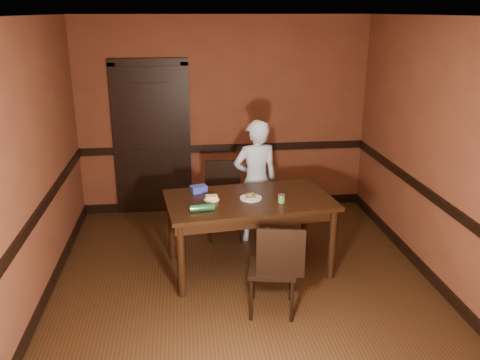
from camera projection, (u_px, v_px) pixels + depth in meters
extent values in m
cube|color=black|center=(244.00, 285.00, 5.34)|extent=(4.00, 4.50, 0.01)
cube|color=silver|center=(245.00, 16.00, 4.48)|extent=(4.00, 4.50, 0.01)
cube|color=brown|center=(224.00, 116.00, 7.03)|extent=(4.00, 0.02, 2.70)
cube|color=brown|center=(295.00, 277.00, 2.79)|extent=(4.00, 0.02, 2.70)
cube|color=brown|center=(30.00, 169.00, 4.69)|extent=(0.02, 4.50, 2.70)
cube|color=brown|center=(440.00, 155.00, 5.13)|extent=(0.02, 4.50, 2.70)
cube|color=black|center=(224.00, 148.00, 7.16)|extent=(4.00, 0.03, 0.10)
cube|color=black|center=(38.00, 214.00, 4.83)|extent=(0.03, 4.50, 0.10)
cube|color=black|center=(433.00, 197.00, 5.28)|extent=(0.03, 4.50, 0.10)
cube|color=black|center=(225.00, 203.00, 7.43)|extent=(4.00, 0.03, 0.12)
cube|color=black|center=(48.00, 292.00, 5.10)|extent=(0.03, 4.50, 0.12)
cube|color=black|center=(424.00, 269.00, 5.54)|extent=(0.03, 4.50, 0.12)
cube|color=black|center=(152.00, 142.00, 6.98)|extent=(0.85, 0.04, 2.05)
cube|color=black|center=(117.00, 143.00, 6.95)|extent=(0.10, 0.06, 2.15)
cube|color=black|center=(187.00, 141.00, 7.06)|extent=(0.10, 0.06, 2.15)
cube|color=black|center=(148.00, 62.00, 6.66)|extent=(1.05, 0.06, 0.10)
cube|color=black|center=(249.00, 234.00, 5.58)|extent=(1.87, 1.20, 0.83)
imported|color=silver|center=(256.00, 181.00, 6.20)|extent=(0.61, 0.45, 1.52)
cylinder|color=silver|center=(251.00, 198.00, 5.43)|extent=(0.23, 0.23, 0.01)
cube|color=#A58550|center=(251.00, 197.00, 5.43)|extent=(0.11, 0.10, 0.02)
ellipsoid|color=#388D32|center=(251.00, 195.00, 5.42)|extent=(0.10, 0.09, 0.02)
cylinder|color=#B01E13|center=(249.00, 194.00, 5.43)|extent=(0.04, 0.04, 0.01)
cylinder|color=#B01E13|center=(254.00, 194.00, 5.41)|extent=(0.04, 0.04, 0.01)
cylinder|color=#9CC46B|center=(249.00, 195.00, 5.39)|extent=(0.03, 0.03, 0.01)
cylinder|color=#9CC46B|center=(253.00, 193.00, 5.44)|extent=(0.03, 0.03, 0.01)
cylinder|color=#9CC46B|center=(251.00, 194.00, 5.42)|extent=(0.03, 0.03, 0.01)
cylinder|color=#599243|center=(281.00, 199.00, 5.32)|extent=(0.07, 0.07, 0.08)
cylinder|color=#B7B7B4|center=(281.00, 195.00, 5.30)|extent=(0.08, 0.08, 0.01)
cylinder|color=silver|center=(212.00, 200.00, 5.40)|extent=(0.17, 0.17, 0.01)
cube|color=#EADD7D|center=(212.00, 197.00, 5.39)|extent=(0.13, 0.08, 0.04)
cube|color=blue|center=(199.00, 189.00, 5.62)|extent=(0.19, 0.16, 0.06)
cube|color=blue|center=(199.00, 186.00, 5.61)|extent=(0.20, 0.17, 0.01)
cylinder|color=#124B21|center=(202.00, 208.00, 5.09)|extent=(0.25, 0.09, 0.07)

